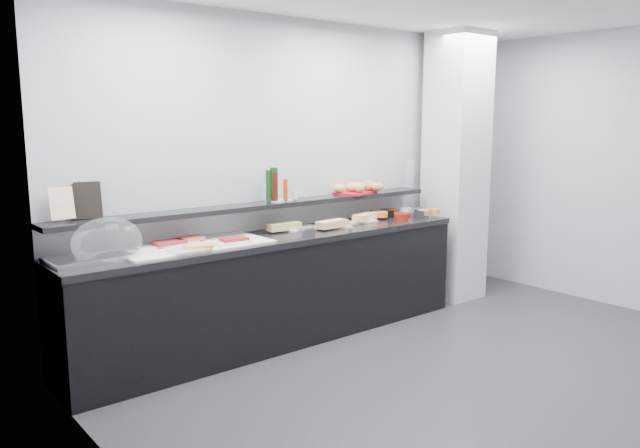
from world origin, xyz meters
TOP-DOWN VIEW (x-y plane):
  - ground at (0.00, 0.00)m, footprint 5.00×5.00m
  - back_wall at (0.00, 2.00)m, footprint 5.00×0.02m
  - column at (1.50, 1.65)m, footprint 0.50×0.50m
  - buffet_cabinet at (-0.70, 1.70)m, footprint 3.60×0.60m
  - counter_top at (-0.70, 1.70)m, footprint 3.62×0.62m
  - wall_shelf at (-0.70, 1.88)m, footprint 3.60×0.25m
  - cloche_base at (-2.24, 1.72)m, footprint 0.53×0.37m
  - cloche_dome at (-2.12, 1.66)m, footprint 0.49×0.34m
  - linen_runner at (-1.45, 1.72)m, footprint 1.15×0.55m
  - platter_meat_a at (-1.71, 1.82)m, footprint 0.29×0.23m
  - food_meat_a at (-1.61, 1.79)m, footprint 0.24×0.16m
  - platter_salmon at (-1.51, 1.79)m, footprint 0.32×0.25m
  - food_salmon at (-1.43, 1.84)m, footprint 0.22×0.14m
  - platter_cheese at (-1.59, 1.53)m, footprint 0.27×0.18m
  - food_cheese at (-1.51, 1.53)m, footprint 0.23×0.19m
  - platter_meat_b at (-1.22, 1.58)m, footprint 0.27×0.19m
  - food_meat_b at (-1.17, 1.60)m, footprint 0.21×0.14m
  - sandwich_plate_left at (-0.38, 1.84)m, footprint 0.38×0.25m
  - sandwich_food_left at (-0.56, 1.81)m, footprint 0.30×0.14m
  - tongs_left at (-0.41, 1.76)m, footprint 0.16×0.03m
  - sandwich_plate_mid at (-0.11, 1.69)m, footprint 0.36×0.25m
  - sandwich_food_mid at (-0.16, 1.64)m, footprint 0.30×0.13m
  - tongs_mid at (-0.08, 1.66)m, footprint 0.16×0.03m
  - sandwich_plate_right at (0.26, 1.75)m, footprint 0.34×0.16m
  - sandwich_food_right at (0.33, 1.75)m, footprint 0.30×0.18m
  - tongs_right at (0.19, 1.69)m, footprint 0.16×0.05m
  - bowl_glass_fruit at (0.56, 1.83)m, footprint 0.18×0.18m
  - fill_glass_fruit at (0.54, 1.77)m, footprint 0.19×0.19m
  - bowl_black_jam at (0.72, 1.83)m, footprint 0.17×0.17m
  - fill_black_jam at (0.76, 1.81)m, footprint 0.15×0.15m
  - bowl_glass_cream at (1.00, 1.77)m, footprint 0.24×0.24m
  - fill_glass_cream at (0.93, 1.81)m, footprint 0.15×0.15m
  - bowl_red_jam at (0.63, 1.57)m, footprint 0.16×0.16m
  - fill_red_jam at (0.69, 1.58)m, footprint 0.10×0.10m
  - bowl_glass_salmon at (0.93, 1.61)m, footprint 0.24×0.24m
  - fill_glass_salmon at (0.95, 1.58)m, footprint 0.15×0.15m
  - bowl_black_fruit at (0.90, 1.59)m, footprint 0.14×0.14m
  - fill_black_fruit at (1.08, 1.55)m, footprint 0.11×0.11m
  - framed_print at (-2.14, 1.97)m, footprint 0.22×0.11m
  - print_art at (-2.32, 1.92)m, footprint 0.16×0.05m
  - condiment_tray at (-0.53, 1.89)m, footprint 0.25×0.19m
  - bottle_green_a at (-0.64, 1.89)m, footprint 0.06×0.06m
  - bottle_brown at (-0.61, 1.86)m, footprint 0.06×0.06m
  - bottle_green_b at (-0.60, 1.87)m, footprint 0.07×0.07m
  - bottle_hot at (-0.52, 1.83)m, footprint 0.05×0.05m
  - shaker_salt at (-0.40, 1.85)m, footprint 0.04×0.04m
  - shaker_pepper at (-0.39, 1.87)m, footprint 0.04×0.04m
  - bread_tray at (0.34, 1.89)m, footprint 0.44×0.37m
  - bread_roll_nw at (0.16, 1.92)m, footprint 0.15×0.11m
  - bread_roll_n at (0.40, 1.92)m, footprint 0.16×0.13m
  - bread_roll_ne at (0.57, 1.95)m, footprint 0.16×0.11m
  - bread_roll_sw at (0.30, 1.79)m, footprint 0.14×0.11m
  - bread_roll_s at (0.52, 1.78)m, footprint 0.15×0.10m
  - bread_roll_se at (0.49, 1.85)m, footprint 0.12×0.09m
  - bread_roll_midw at (0.31, 1.90)m, footprint 0.17×0.13m
  - carafe at (1.06, 1.89)m, footprint 0.12×0.12m

SIDE VIEW (x-z plane):
  - ground at x=0.00m, z-range 0.00..0.00m
  - buffet_cabinet at x=-0.70m, z-range 0.00..0.85m
  - counter_top at x=-0.70m, z-range 0.85..0.90m
  - linen_runner at x=-1.45m, z-range 0.90..0.91m
  - sandwich_plate_left at x=-0.38m, z-range 0.90..0.91m
  - sandwich_plate_mid at x=-0.11m, z-range 0.90..0.91m
  - sandwich_plate_right at x=0.26m, z-range 0.90..0.91m
  - tongs_left at x=-0.41m, z-range 0.92..0.92m
  - tongs_mid at x=-0.08m, z-range 0.91..0.92m
  - tongs_right at x=0.19m, z-range 0.92..0.92m
  - cloche_base at x=-2.24m, z-range 0.90..0.94m
  - platter_meat_a at x=-1.71m, z-range 0.92..0.93m
  - platter_salmon at x=-1.51m, z-range 0.92..0.93m
  - platter_cheese at x=-1.59m, z-range 0.92..0.93m
  - platter_meat_b at x=-1.22m, z-range 0.92..0.93m
  - bowl_glass_fruit at x=0.56m, z-range 0.90..0.97m
  - bowl_black_jam at x=0.72m, z-range 0.90..0.97m
  - bowl_glass_cream at x=1.00m, z-range 0.90..0.97m
  - bowl_red_jam at x=0.63m, z-range 0.90..0.97m
  - bowl_glass_salmon at x=0.93m, z-range 0.90..0.97m
  - bowl_black_fruit at x=0.90m, z-range 0.90..0.97m
  - food_meat_a at x=-1.61m, z-range 0.93..0.95m
  - food_salmon at x=-1.43m, z-range 0.93..0.95m
  - food_cheese at x=-1.51m, z-range 0.93..0.95m
  - food_meat_b at x=-1.17m, z-range 0.93..0.95m
  - sandwich_food_left at x=-0.56m, z-range 0.91..0.97m
  - sandwich_food_mid at x=-0.16m, z-range 0.91..0.97m
  - sandwich_food_right at x=0.33m, z-range 0.91..0.97m
  - fill_glass_fruit at x=0.54m, z-range 0.92..0.97m
  - fill_black_jam at x=0.76m, z-range 0.92..0.97m
  - fill_glass_cream at x=0.93m, z-range 0.92..0.97m
  - fill_red_jam at x=0.69m, z-range 0.92..0.97m
  - fill_glass_salmon at x=0.95m, z-range 0.92..0.97m
  - fill_black_fruit at x=1.08m, z-range 0.92..0.97m
  - cloche_dome at x=-2.12m, z-range 0.86..1.20m
  - wall_shelf at x=-0.70m, z-range 1.11..1.15m
  - condiment_tray at x=-0.53m, z-range 1.15..1.16m
  - bread_tray at x=0.34m, z-range 1.15..1.17m
  - shaker_salt at x=-0.40m, z-range 1.16..1.23m
  - shaker_pepper at x=-0.39m, z-range 1.16..1.23m
  - bread_roll_nw at x=0.16m, z-range 1.17..1.25m
  - bread_roll_n at x=0.40m, z-range 1.17..1.25m
  - bread_roll_ne at x=0.57m, z-range 1.17..1.25m
  - bread_roll_sw at x=0.30m, z-range 1.17..1.25m
  - bread_roll_s at x=0.52m, z-range 1.17..1.25m
  - bread_roll_se at x=0.49m, z-range 1.17..1.25m
  - bread_roll_midw at x=0.31m, z-range 1.17..1.25m
  - bottle_hot at x=-0.52m, z-range 1.16..1.34m
  - framed_print at x=-2.14m, z-range 1.15..1.41m
  - print_art at x=-2.32m, z-range 1.17..1.39m
  - bottle_brown at x=-0.61m, z-range 1.16..1.40m
  - bottle_green_a at x=-0.64m, z-range 1.16..1.42m
  - carafe at x=1.06m, z-range 1.15..1.45m
  - bottle_green_b at x=-0.60m, z-range 1.16..1.44m
  - back_wall at x=0.00m, z-range 0.00..2.70m
  - column at x=1.50m, z-range 0.00..2.70m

